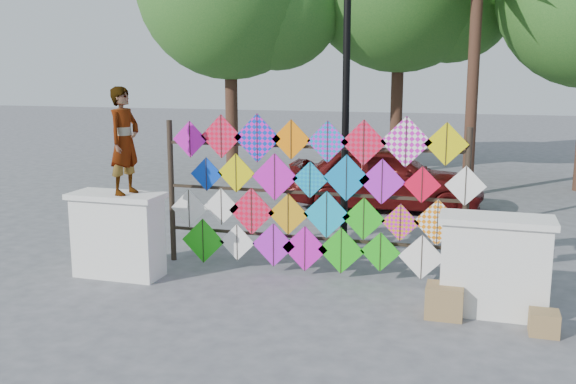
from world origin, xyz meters
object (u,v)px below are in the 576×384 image
object	(u,v)px
kite_rack	(312,196)
lamppost	(346,94)
sedan	(385,177)
vendor_woman	(124,141)

from	to	relation	value
kite_rack	lamppost	distance (m)	1.96
kite_rack	lamppost	xyz separation A→B (m)	(0.22, 1.27, 1.48)
lamppost	kite_rack	bearing A→B (deg)	-100.00
sedan	lamppost	size ratio (longest dim) A/B	0.96
sedan	lamppost	xyz separation A→B (m)	(-0.16, -3.73, 1.96)
kite_rack	lamppost	world-z (taller)	lamppost
vendor_woman	lamppost	distance (m)	3.63
sedan	lamppost	world-z (taller)	lamppost
kite_rack	sedan	bearing A→B (deg)	85.65
vendor_woman	sedan	bearing A→B (deg)	-18.50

